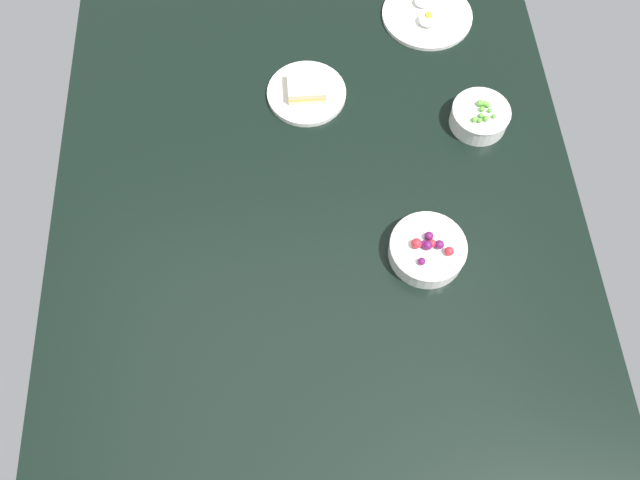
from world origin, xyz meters
TOP-DOWN VIEW (x-y plane):
  - dining_table at (0.00, 0.00)cm, footprint 152.09×114.40cm
  - plate_sandwich at (39.22, 0.62)cm, footprint 18.64×18.64cm
  - bowl_peas at (28.53, -38.31)cm, footprint 13.36×13.36cm
  - plate_eggs at (61.91, -31.13)cm, footprint 22.79×22.79cm
  - bowl_berries at (-3.76, -21.83)cm, footprint 15.90×15.90cm

SIDE VIEW (x-z plane):
  - dining_table at x=0.00cm, z-range 0.00..4.00cm
  - plate_eggs at x=61.91cm, z-range 2.63..7.15cm
  - plate_sandwich at x=39.22cm, z-range 3.11..7.60cm
  - bowl_berries at x=-3.76cm, z-range 3.36..9.63cm
  - bowl_peas at x=28.53cm, z-range 3.62..9.82cm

